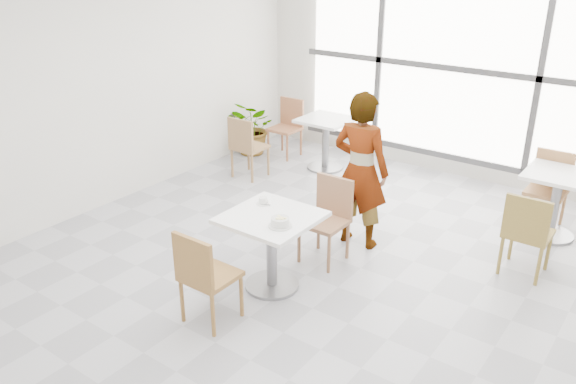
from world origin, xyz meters
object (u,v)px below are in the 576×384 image
Objects in this scene: oatmeal_bowl at (280,222)px; bg_chair_left_far at (288,123)px; bg_chair_right_near at (527,230)px; bg_chair_right_far at (549,184)px; chair_far at (329,213)px; bg_chair_left_near at (246,144)px; person at (361,171)px; bg_table_left at (326,136)px; bg_table_right at (556,196)px; coffee_cup at (263,201)px; plant_left at (254,128)px; main_table at (271,238)px; chair_near at (203,273)px.

bg_chair_left_far is (-2.31, 3.27, -0.29)m from oatmeal_bowl.
bg_chair_right_near and bg_chair_right_far have the same top height.
chair_far is 1.91m from bg_chair_right_near.
bg_chair_left_near is 1.14m from bg_chair_left_far.
chair_far is 1.00× the size of bg_chair_right_near.
bg_table_left is at bearing -52.31° from person.
bg_chair_left_near is at bearing -170.20° from bg_table_right.
coffee_cup is 2.54m from bg_chair_right_near.
oatmeal_bowl is 4.07m from plant_left.
coffee_cup is at bearing -117.95° from chair_far.
oatmeal_bowl is (0.20, -0.13, 0.27)m from main_table.
bg_table_right is 3.93m from bg_chair_left_near.
oatmeal_bowl is at bearing -120.85° from bg_table_right.
oatmeal_bowl is at bearing -63.95° from bg_table_left.
bg_chair_right_near is at bearing 25.20° from chair_far.
bg_chair_right_near is at bearing 46.37° from oatmeal_bowl.
bg_table_right is 1.07m from bg_chair_right_near.
oatmeal_bowl is 0.24× the size of bg_chair_right_near.
chair_near is 1.00× the size of bg_chair_right_far.
bg_chair_left_far reaches higher than bg_table_left.
bg_chair_left_far is 1.03× the size of plant_left.
chair_far reaches higher than bg_table_right.
person is at bearing 89.45° from oatmeal_bowl.
bg_chair_right_near is at bearing -171.75° from person.
bg_chair_right_far is at bearing 59.66° from main_table.
chair_near is at bearing 124.07° from bg_chair_left_near.
bg_chair_left_near is 3.84m from bg_chair_right_far.
bg_chair_left_far is (-2.33, 1.89, -0.34)m from person.
coffee_cup is at bearing -57.52° from bg_chair_left_far.
bg_chair_right_near is (1.65, 1.73, -0.29)m from oatmeal_bowl.
person is 1.71m from bg_chair_right_near.
coffee_cup is 0.21× the size of bg_table_right.
chair_far is 1.00× the size of bg_chair_left_far.
main_table is 3.83m from plant_left.
bg_chair_right_far reaches higher than coffee_cup.
bg_chair_right_far is (3.84, -0.19, 0.00)m from bg_chair_left_far.
person is 3.22m from plant_left.
bg_table_left is at bearing 174.68° from bg_table_right.
bg_chair_right_far reaches higher than plant_left.
person reaches higher than bg_chair_right_near.
chair_far is 4.14× the size of oatmeal_bowl.
coffee_cup is at bearing 64.71° from person.
chair_near is 1.00m from coffee_cup.
main_table is 3.25m from bg_table_left.
coffee_cup is 0.19× the size of plant_left.
bg_chair_left_near is at bearing -125.20° from bg_table_left.
main_table is at bearing 134.87° from bg_chair_left_near.
bg_table_right is at bearing -61.96° from bg_chair_right_far.
chair_far is at bearing 81.39° from main_table.
person is 1.94× the size of bg_chair_left_far.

